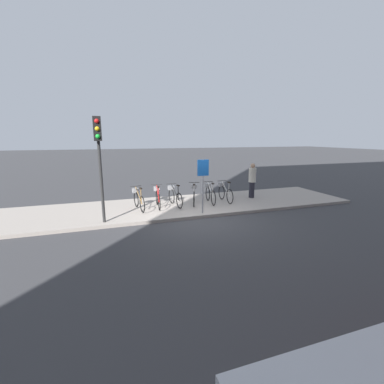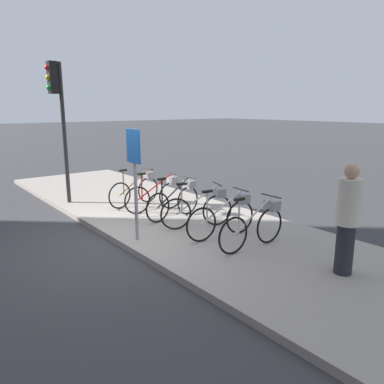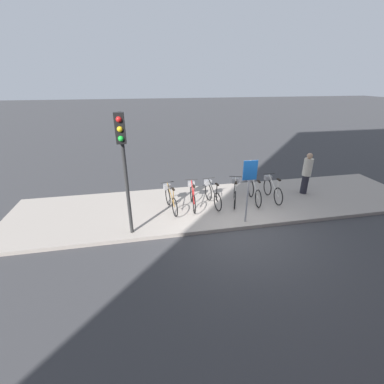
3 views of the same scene
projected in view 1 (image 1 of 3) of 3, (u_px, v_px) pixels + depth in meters
name	position (u px, v px, depth m)	size (l,w,h in m)	color
ground_plane	(198.00, 219.00, 9.50)	(120.00, 120.00, 0.00)	#38383A
sidewalk	(184.00, 206.00, 11.11)	(14.92, 3.50, 0.12)	#9E9389
parked_bicycle_0	(138.00, 199.00, 10.29)	(0.46, 1.53, 0.95)	black
parked_bicycle_1	(158.00, 197.00, 10.63)	(0.46, 1.54, 0.95)	black
parked_bicycle_2	(174.00, 196.00, 10.86)	(0.46, 1.54, 0.95)	black
parked_bicycle_3	(194.00, 194.00, 11.13)	(0.64, 1.47, 0.95)	black
parked_bicycle_4	(210.00, 193.00, 11.34)	(0.46, 1.54, 0.95)	black
parked_bicycle_5	(225.00, 192.00, 11.60)	(0.46, 1.54, 0.95)	black
pedestrian	(252.00, 180.00, 12.18)	(0.34, 0.34, 1.65)	#23232D
traffic_light	(99.00, 148.00, 8.16)	(0.24, 0.40, 3.48)	#2D2D2D
sign_post	(203.00, 177.00, 9.54)	(0.44, 0.07, 2.04)	#99999E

